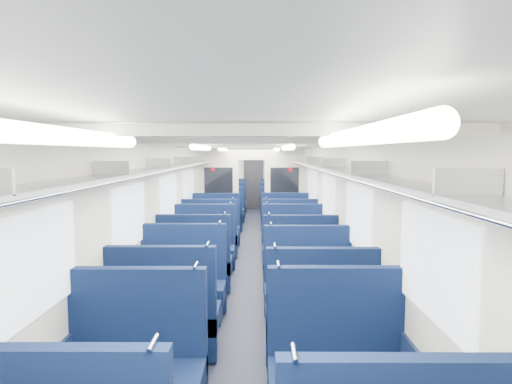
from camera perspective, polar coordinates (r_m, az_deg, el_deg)
floor at (r=8.50m, az=-0.92°, el=-9.87°), size 2.80×18.00×0.01m
ceiling at (r=8.21m, az=-0.95°, el=6.17°), size 2.80×18.00×0.01m
wall_left at (r=8.42m, az=-10.51°, el=-1.95°), size 0.02×18.00×2.35m
dado_left at (r=8.56m, az=-10.32°, el=-7.44°), size 0.03×17.90×0.70m
wall_right at (r=8.36m, az=8.70°, el=-1.97°), size 0.02×18.00×2.35m
dado_right at (r=8.50m, az=8.53°, el=-7.50°), size 0.03×17.90×0.70m
wall_far at (r=17.24m, az=-0.30°, el=1.72°), size 2.80×0.02×2.35m
luggage_rack_left at (r=8.33m, az=-9.33°, el=3.50°), size 0.36×17.40×0.18m
luggage_rack_right at (r=8.28m, az=7.50°, el=3.51°), size 0.36×17.40×0.18m
windows at (r=7.79m, az=-1.01°, el=-0.62°), size 2.78×15.60×0.75m
ceiling_fittings at (r=7.95m, az=-0.99°, el=5.77°), size 2.70×16.06×0.11m
end_door at (r=17.19m, az=-0.31°, el=1.12°), size 0.75×0.06×2.00m
bulkhead at (r=11.80m, az=-0.57°, el=0.42°), size 2.80×0.10×2.35m
seat_6 at (r=4.02m, az=-15.36°, el=-21.79°), size 1.15×0.63×1.28m
seat_7 at (r=3.98m, az=10.50°, el=-21.98°), size 1.15×0.63×1.28m
seat_8 at (r=5.06m, az=-11.64°, el=-15.90°), size 1.15×0.63×1.28m
seat_9 at (r=4.94m, az=8.22°, el=-16.40°), size 1.15×0.63×1.28m
seat_10 at (r=6.09m, az=-9.45°, el=-12.21°), size 1.15×0.63×1.28m
seat_11 at (r=5.91m, az=6.79°, el=-12.70°), size 1.15×0.63×1.28m
seat_12 at (r=7.22m, az=-7.83°, el=-9.41°), size 1.15×0.63×1.28m
seat_13 at (r=7.14m, az=5.61°, el=-9.56°), size 1.15×0.63×1.28m
seat_14 at (r=8.25m, az=-6.78°, el=-7.56°), size 1.15×0.63×1.28m
seat_15 at (r=8.25m, az=4.87°, el=-7.55°), size 1.15×0.63×1.28m
seat_16 at (r=9.42m, az=-5.88°, el=-5.96°), size 1.15×0.63×1.28m
seat_17 at (r=9.42m, az=4.28°, el=-5.95°), size 1.15×0.63×1.28m
seat_18 at (r=10.40m, az=-5.29°, el=-4.90°), size 1.15×0.63×1.28m
seat_19 at (r=10.47m, az=3.87°, el=-4.82°), size 1.15×0.63×1.28m
seat_20 at (r=12.42m, az=-4.37°, el=-3.25°), size 1.15×0.63×1.28m
seat_21 at (r=12.57m, az=3.27°, el=-3.15°), size 1.15×0.63×1.28m
seat_22 at (r=13.66m, az=-3.95°, el=-2.49°), size 1.15×0.63×1.28m
seat_23 at (r=13.73m, az=3.01°, el=-2.44°), size 1.15×0.63×1.28m
seat_24 at (r=14.83m, az=-3.61°, el=-1.88°), size 1.15×0.63×1.28m
seat_25 at (r=14.68m, az=2.83°, el=-1.95°), size 1.15×0.63×1.28m
seat_26 at (r=15.98m, az=-3.33°, el=-1.38°), size 1.15×0.63×1.28m
seat_27 at (r=15.97m, az=2.63°, el=-1.38°), size 1.15×0.63×1.28m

